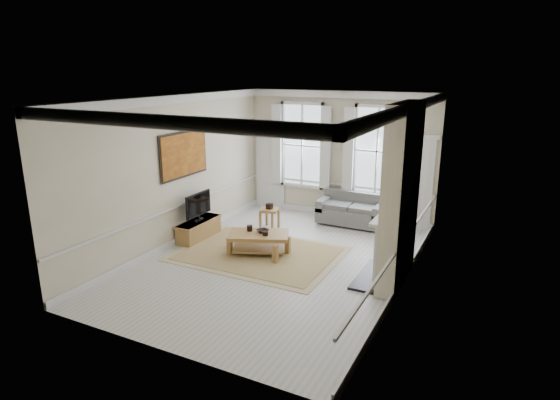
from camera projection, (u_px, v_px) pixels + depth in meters
The scene contains 23 objects.
floor at pixel (278, 262), 9.87m from camera, with size 7.20×7.20×0.00m, color #B7B5AD.
ceiling at pixel (278, 98), 8.95m from camera, with size 7.20×7.20×0.00m, color white.
back_wall at pixel (339, 155), 12.50m from camera, with size 5.20×5.20×0.00m, color beige.
left_wall at pixel (175, 172), 10.53m from camera, with size 7.20×7.20×0.00m, color beige.
right_wall at pixel (408, 200), 8.28m from camera, with size 7.20×7.20×0.00m, color beige.
window_left at pixel (302, 145), 12.86m from camera, with size 1.26×0.20×2.20m, color #B2BCC6, non-canonical shape.
window_right at pixel (377, 151), 11.95m from camera, with size 1.26×0.20×2.20m, color #B2BCC6, non-canonical shape.
door_left at pixel (270, 169), 13.50m from camera, with size 0.90×0.08×2.30m, color silver.
door_right at pixel (415, 184), 11.73m from camera, with size 0.90×0.08×2.30m, color silver.
painting at pixel (184, 154), 10.68m from camera, with size 0.05×1.66×1.06m, color #BD7520.
chimney_breast at pixel (401, 196), 8.53m from camera, with size 0.35×1.70×3.38m, color beige.
hearth at pixel (373, 276), 9.17m from camera, with size 0.55×1.50×0.05m, color black.
fireplace at pixel (385, 244), 8.89m from camera, with size 0.21×1.45×1.33m.
mirror at pixel (390, 176), 8.53m from camera, with size 0.06×1.26×1.06m, color gold.
sofa at pixel (352, 211), 12.19m from camera, with size 1.71×0.83×0.83m.
side_table at pixel (269, 213), 11.85m from camera, with size 0.52×0.52×0.52m.
rug at pixel (259, 253), 10.31m from camera, with size 3.50×2.60×0.02m, color olive.
coffee_table at pixel (259, 237), 10.20m from camera, with size 1.48×1.21×0.48m.
ceramic_pot_a at pixel (250, 228), 10.31m from camera, with size 0.13×0.13×0.13m, color black.
ceramic_pot_b at pixel (265, 233), 10.04m from camera, with size 0.12×0.12×0.09m, color black.
bowl at pixel (263, 231), 10.23m from camera, with size 0.25×0.25×0.06m, color black.
tv_stand at pixel (199, 229), 11.19m from camera, with size 0.41×1.27×0.46m, color brown.
tv at pixel (198, 205), 11.01m from camera, with size 0.08×0.90×0.68m.
Camera 1 is at (4.15, -8.14, 3.95)m, focal length 30.00 mm.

